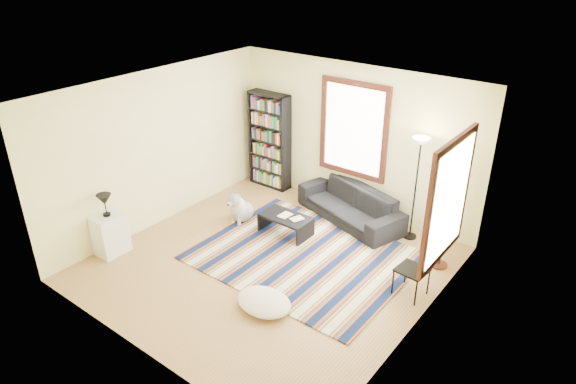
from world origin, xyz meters
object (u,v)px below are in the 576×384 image
Objects in this scene: floor_cushion at (264,302)px; dog at (242,205)px; coffee_table at (286,225)px; white_cabinet at (110,234)px; bookshelf at (270,141)px; sofa at (350,204)px; folding_chair at (412,270)px; floor_lamp at (415,190)px; side_table at (441,251)px.

floor_cushion is 1.36× the size of dog.
coffee_table is 1.29× the size of white_cabinet.
bookshelf is 3.21× the size of dog.
dog is at bearing -124.20° from sofa.
folding_chair is (1.89, -1.40, 0.12)m from sofa.
coffee_table is 0.48× the size of floor_lamp.
floor_cushion is 2.19m from folding_chair.
floor_lamp is at bearing -2.94° from bookshelf.
floor_lamp is (1.81, 1.24, 0.75)m from coffee_table.
dog is at bearing 64.69° from white_cabinet.
bookshelf is 3.73m from white_cabinet.
white_cabinet is (-1.94, -2.24, 0.17)m from coffee_table.
bookshelf is at bearing -169.93° from sofa.
coffee_table is (1.51, -1.41, -0.82)m from bookshelf.
floor_cushion is 0.98× the size of folding_chair.
floor_cushion is at bearing -121.59° from side_table.
sofa is at bearing 97.35° from floor_cushion.
coffee_table is 1.07× the size of floor_cushion.
sofa reaches higher than coffee_table.
bookshelf reaches higher than white_cabinet.
folding_chair is at bearing -64.75° from floor_lamp.
floor_cushion is 1.21× the size of white_cabinet.
coffee_table is at bearing 119.09° from floor_cushion.
coffee_table is 1.67× the size of side_table.
bookshelf is (-2.13, 0.27, 0.69)m from sofa.
sofa is 1.07× the size of bookshelf.
bookshelf is 1.76m from dog.
bookshelf reaches higher than floor_lamp.
coffee_table is 1.05× the size of folding_chair.
coffee_table is 2.54m from folding_chair.
sofa is 2.35m from folding_chair.
folding_chair is at bearing -22.57° from bookshelf.
folding_chair reaches higher than sofa.
white_cabinet is (-0.43, -3.65, -0.65)m from bookshelf.
side_table is at bearing 33.00° from white_cabinet.
sofa is 2.54× the size of floor_cushion.
bookshelf is 2.22× the size of coffee_table.
coffee_table is 2.66m from side_table.
bookshelf is 1.08× the size of floor_lamp.
folding_chair is 3.46m from dog.
sofa is 1.15× the size of floor_lamp.
bookshelf reaches higher than sofa.
floor_lamp is (0.80, 3.05, 0.82)m from floor_cushion.
sofa is at bearing 35.10° from dog.
bookshelf is 2.37× the size of floor_cushion.
bookshelf is at bearing 170.27° from side_table.
floor_cushion is 1.56× the size of side_table.
dog is at bearing -177.35° from folding_chair.
folding_chair is (1.50, 1.55, 0.32)m from floor_cushion.
sofa is at bearing 61.19° from coffee_table.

